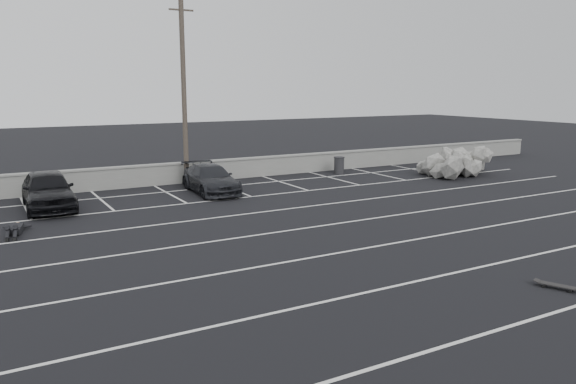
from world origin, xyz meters
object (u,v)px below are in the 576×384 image
car_right (211,179)px  skateboard (558,286)px  person (15,225)px  riprap_pile (456,166)px  utility_pole (184,93)px  car_left (48,190)px  trash_bin (339,165)px

car_right → skateboard: car_right is taller
person → skateboard: (11.08, -12.45, -0.15)m
car_right → riprap_pile: size_ratio=0.87×
person → skateboard: 16.67m
riprap_pile → person: 22.30m
utility_pole → skateboard: 19.08m
car_right → riprap_pile: bearing=-4.6°
car_left → utility_pole: utility_pole is taller
riprap_pile → person: size_ratio=2.02×
car_left → trash_bin: bearing=8.4°
person → car_right: bearing=34.0°
car_right → person: 9.15m
car_left → car_right: bearing=2.2°
car_left → car_right: 6.99m
trash_bin → riprap_pile: bearing=-33.4°
skateboard → riprap_pile: bearing=28.0°
car_right → person: car_right is taller
utility_pole → car_right: bearing=-82.0°
utility_pole → person: size_ratio=3.59×
utility_pole → trash_bin: size_ratio=9.41×
car_left → person: 3.77m
trash_bin → skateboard: 18.65m
car_right → utility_pole: 4.57m
trash_bin → skateboard: bearing=-108.0°
trash_bin → riprap_pile: (5.38, -3.55, 0.01)m
car_right → skateboard: (2.64, -15.96, -0.55)m
riprap_pile → skateboard: 18.05m
car_left → person: size_ratio=1.83×
car_right → utility_pole: utility_pole is taller
trash_bin → car_left: bearing=-173.2°
utility_pole → riprap_pile: utility_pole is taller
car_left → riprap_pile: (20.78, -1.71, -0.28)m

